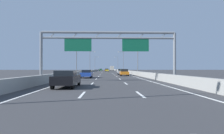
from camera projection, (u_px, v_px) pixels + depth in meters
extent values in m
plane|color=#38383A|center=(107.00, 72.00, 99.76)|extent=(260.00, 260.00, 0.00)
cube|color=white|center=(82.00, 95.00, 12.25)|extent=(0.16, 3.00, 0.01)
cube|color=white|center=(92.00, 83.00, 21.25)|extent=(0.16, 3.00, 0.01)
cube|color=white|center=(96.00, 79.00, 30.24)|extent=(0.16, 3.00, 0.01)
cube|color=white|center=(99.00, 77.00, 39.24)|extent=(0.16, 3.00, 0.01)
cube|color=white|center=(100.00, 75.00, 48.23)|extent=(0.16, 3.00, 0.01)
cube|color=white|center=(101.00, 74.00, 57.23)|extent=(0.16, 3.00, 0.01)
cube|color=white|center=(102.00, 73.00, 66.23)|extent=(0.16, 3.00, 0.01)
cube|color=white|center=(102.00, 73.00, 75.22)|extent=(0.16, 3.00, 0.01)
cube|color=white|center=(102.00, 72.00, 84.22)|extent=(0.16, 3.00, 0.01)
cube|color=white|center=(103.00, 72.00, 93.21)|extent=(0.16, 3.00, 0.01)
cube|color=white|center=(103.00, 72.00, 102.21)|extent=(0.16, 3.00, 0.01)
cube|color=white|center=(103.00, 71.00, 111.20)|extent=(0.16, 3.00, 0.01)
cube|color=white|center=(103.00, 71.00, 120.20)|extent=(0.16, 3.00, 0.01)
cube|color=white|center=(104.00, 71.00, 129.19)|extent=(0.16, 3.00, 0.01)
cube|color=white|center=(104.00, 71.00, 138.19)|extent=(0.16, 3.00, 0.01)
cube|color=white|center=(104.00, 71.00, 147.18)|extent=(0.16, 3.00, 0.01)
cube|color=white|center=(104.00, 70.00, 156.18)|extent=(0.16, 3.00, 0.01)
cube|color=white|center=(140.00, 94.00, 12.36)|extent=(0.16, 3.00, 0.01)
cube|color=white|center=(126.00, 83.00, 21.36)|extent=(0.16, 3.00, 0.01)
cube|color=white|center=(120.00, 79.00, 30.35)|extent=(0.16, 3.00, 0.01)
cube|color=white|center=(117.00, 77.00, 39.35)|extent=(0.16, 3.00, 0.01)
cube|color=white|center=(115.00, 75.00, 48.35)|extent=(0.16, 3.00, 0.01)
cube|color=white|center=(113.00, 74.00, 57.34)|extent=(0.16, 3.00, 0.01)
cube|color=white|center=(112.00, 73.00, 66.34)|extent=(0.16, 3.00, 0.01)
cube|color=white|center=(112.00, 73.00, 75.33)|extent=(0.16, 3.00, 0.01)
cube|color=white|center=(111.00, 72.00, 84.33)|extent=(0.16, 3.00, 0.01)
cube|color=white|center=(110.00, 72.00, 93.32)|extent=(0.16, 3.00, 0.01)
cube|color=white|center=(110.00, 72.00, 102.32)|extent=(0.16, 3.00, 0.01)
cube|color=white|center=(110.00, 71.00, 111.31)|extent=(0.16, 3.00, 0.01)
cube|color=white|center=(109.00, 71.00, 120.31)|extent=(0.16, 3.00, 0.01)
cube|color=white|center=(109.00, 71.00, 129.30)|extent=(0.16, 3.00, 0.01)
cube|color=white|center=(109.00, 71.00, 138.30)|extent=(0.16, 3.00, 0.01)
cube|color=white|center=(109.00, 71.00, 147.30)|extent=(0.16, 3.00, 0.01)
cube|color=white|center=(109.00, 70.00, 156.29)|extent=(0.16, 3.00, 0.01)
cube|color=white|center=(95.00, 72.00, 87.61)|extent=(0.16, 176.00, 0.01)
cube|color=white|center=(118.00, 72.00, 87.93)|extent=(0.16, 176.00, 0.01)
cube|color=#9E9E99|center=(94.00, 70.00, 109.55)|extent=(0.45, 220.00, 0.95)
cube|color=#9E9E99|center=(119.00, 70.00, 109.98)|extent=(0.45, 220.00, 0.95)
cylinder|color=gray|center=(41.00, 57.00, 24.95)|extent=(0.36, 0.36, 6.20)
cylinder|color=gray|center=(175.00, 57.00, 25.47)|extent=(0.36, 0.36, 6.20)
cylinder|color=gray|center=(109.00, 32.00, 25.23)|extent=(16.98, 0.32, 0.32)
cylinder|color=gray|center=(109.00, 38.00, 25.23)|extent=(16.98, 0.26, 0.26)
cylinder|color=gray|center=(53.00, 35.00, 25.01)|extent=(0.74, 0.10, 0.74)
cylinder|color=gray|center=(75.00, 35.00, 25.10)|extent=(0.74, 0.10, 0.74)
cylinder|color=gray|center=(97.00, 35.00, 25.19)|extent=(0.74, 0.10, 0.74)
cylinder|color=gray|center=(120.00, 35.00, 25.27)|extent=(0.74, 0.10, 0.74)
cylinder|color=gray|center=(142.00, 35.00, 25.36)|extent=(0.74, 0.10, 0.74)
cylinder|color=gray|center=(164.00, 36.00, 25.45)|extent=(0.74, 0.10, 0.74)
cube|color=#0F5B3D|center=(78.00, 45.00, 25.10)|extent=(3.40, 0.12, 1.60)
cube|color=#0F5B3D|center=(136.00, 45.00, 25.33)|extent=(3.40, 0.12, 1.60)
cylinder|color=slate|center=(77.00, 56.00, 49.67)|extent=(0.20, 0.20, 9.50)
cylinder|color=slate|center=(81.00, 38.00, 49.74)|extent=(2.20, 0.12, 0.12)
cube|color=#F2EAC6|center=(85.00, 38.00, 49.77)|extent=(0.56, 0.28, 0.20)
cylinder|color=slate|center=(138.00, 56.00, 50.15)|extent=(0.20, 0.20, 9.50)
cylinder|color=slate|center=(133.00, 38.00, 50.14)|extent=(2.20, 0.12, 0.12)
cube|color=#F2EAC6|center=(129.00, 38.00, 50.11)|extent=(0.56, 0.28, 0.20)
cylinder|color=slate|center=(90.00, 62.00, 91.15)|extent=(0.20, 0.20, 9.50)
cylinder|color=slate|center=(92.00, 52.00, 91.22)|extent=(2.20, 0.12, 0.12)
cube|color=#F2EAC6|center=(95.00, 52.00, 91.25)|extent=(0.56, 0.28, 0.20)
cylinder|color=slate|center=(123.00, 62.00, 91.63)|extent=(0.20, 0.20, 9.50)
cylinder|color=slate|center=(121.00, 52.00, 91.63)|extent=(2.20, 0.12, 0.12)
cube|color=#F2EAC6|center=(119.00, 52.00, 91.59)|extent=(0.56, 0.28, 0.20)
cylinder|color=slate|center=(95.00, 64.00, 132.64)|extent=(0.20, 0.20, 9.50)
cylinder|color=slate|center=(97.00, 57.00, 132.71)|extent=(2.20, 0.12, 0.12)
cube|color=#F2EAC6|center=(98.00, 57.00, 132.74)|extent=(0.56, 0.28, 0.20)
cylinder|color=slate|center=(118.00, 64.00, 133.12)|extent=(0.20, 0.20, 9.50)
cylinder|color=slate|center=(116.00, 57.00, 133.11)|extent=(2.20, 0.12, 0.12)
cube|color=#F2EAC6|center=(115.00, 57.00, 133.08)|extent=(0.56, 0.28, 0.20)
cube|color=orange|center=(124.00, 73.00, 43.42)|extent=(1.74, 4.21, 0.63)
cube|color=black|center=(124.00, 70.00, 43.60)|extent=(1.53, 1.91, 0.54)
cylinder|color=black|center=(120.00, 74.00, 44.95)|extent=(0.22, 0.64, 0.64)
cylinder|color=black|center=(127.00, 74.00, 44.99)|extent=(0.22, 0.64, 0.64)
cylinder|color=black|center=(121.00, 75.00, 41.84)|extent=(0.22, 0.64, 0.64)
cylinder|color=black|center=(128.00, 75.00, 41.89)|extent=(0.22, 0.64, 0.64)
cube|color=black|center=(67.00, 79.00, 17.12)|extent=(1.77, 4.69, 0.70)
cube|color=black|center=(66.00, 73.00, 16.56)|extent=(1.56, 1.94, 0.43)
cylinder|color=black|center=(63.00, 82.00, 18.89)|extent=(0.22, 0.64, 0.64)
cylinder|color=black|center=(79.00, 82.00, 18.94)|extent=(0.22, 0.64, 0.64)
cylinder|color=black|center=(52.00, 85.00, 15.30)|extent=(0.22, 0.64, 0.64)
cylinder|color=black|center=(73.00, 85.00, 15.35)|extent=(0.22, 0.64, 0.64)
cube|color=#2347AD|center=(87.00, 74.00, 33.73)|extent=(1.74, 4.37, 0.61)
cube|color=black|center=(87.00, 71.00, 33.81)|extent=(1.53, 1.81, 0.45)
cylinder|color=black|center=(83.00, 76.00, 35.33)|extent=(0.22, 0.64, 0.64)
cylinder|color=black|center=(92.00, 76.00, 35.38)|extent=(0.22, 0.64, 0.64)
cylinder|color=black|center=(81.00, 76.00, 32.07)|extent=(0.22, 0.64, 0.64)
cylinder|color=black|center=(90.00, 76.00, 32.11)|extent=(0.22, 0.64, 0.64)
cube|color=#1E7A38|center=(101.00, 70.00, 129.44)|extent=(1.74, 4.65, 0.62)
cube|color=black|center=(101.00, 69.00, 129.65)|extent=(1.54, 2.01, 0.44)
cylinder|color=black|center=(100.00, 70.00, 131.19)|extent=(0.22, 0.64, 0.64)
cylinder|color=black|center=(102.00, 70.00, 131.24)|extent=(0.22, 0.64, 0.64)
cylinder|color=black|center=(100.00, 70.00, 127.64)|extent=(0.22, 0.64, 0.64)
cylinder|color=black|center=(102.00, 70.00, 127.69)|extent=(0.22, 0.64, 0.64)
cube|color=#A8ADB2|center=(121.00, 72.00, 52.80)|extent=(1.86, 4.59, 0.69)
cube|color=black|center=(121.00, 70.00, 52.52)|extent=(1.63, 2.16, 0.46)
cylinder|color=black|center=(118.00, 73.00, 54.51)|extent=(0.22, 0.64, 0.64)
cylinder|color=black|center=(124.00, 73.00, 54.56)|extent=(0.22, 0.64, 0.64)
cylinder|color=black|center=(119.00, 73.00, 51.03)|extent=(0.22, 0.64, 0.64)
cylinder|color=black|center=(125.00, 73.00, 51.08)|extent=(0.22, 0.64, 0.64)
cube|color=red|center=(106.00, 70.00, 122.70)|extent=(1.72, 4.62, 0.60)
cube|color=black|center=(106.00, 69.00, 122.27)|extent=(1.51, 2.22, 0.47)
cylinder|color=black|center=(105.00, 70.00, 124.43)|extent=(0.22, 0.64, 0.64)
cylinder|color=black|center=(107.00, 70.00, 124.48)|extent=(0.22, 0.64, 0.64)
cylinder|color=black|center=(105.00, 71.00, 120.91)|extent=(0.22, 0.64, 0.64)
cylinder|color=black|center=(107.00, 71.00, 120.96)|extent=(0.22, 0.64, 0.64)
cube|color=yellow|center=(107.00, 70.00, 101.30)|extent=(1.73, 4.51, 0.71)
cube|color=black|center=(107.00, 69.00, 101.69)|extent=(1.52, 2.16, 0.49)
cylinder|color=black|center=(106.00, 71.00, 102.98)|extent=(0.22, 0.64, 0.64)
cylinder|color=black|center=(108.00, 71.00, 103.03)|extent=(0.22, 0.64, 0.64)
cylinder|color=black|center=(106.00, 71.00, 99.57)|extent=(0.22, 0.64, 0.64)
cylinder|color=black|center=(109.00, 71.00, 99.62)|extent=(0.22, 0.64, 0.64)
cube|color=#B21E19|center=(112.00, 69.00, 137.55)|extent=(2.44, 2.52, 1.82)
cube|color=beige|center=(112.00, 68.00, 132.97)|extent=(2.44, 6.27, 2.72)
cylinder|color=black|center=(110.00, 70.00, 137.87)|extent=(0.28, 0.96, 0.96)
cylinder|color=black|center=(113.00, 70.00, 137.94)|extent=(0.28, 0.96, 0.96)
cylinder|color=black|center=(110.00, 70.00, 131.19)|extent=(0.28, 0.96, 0.96)
cylinder|color=black|center=(114.00, 70.00, 131.26)|extent=(0.28, 0.96, 0.96)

